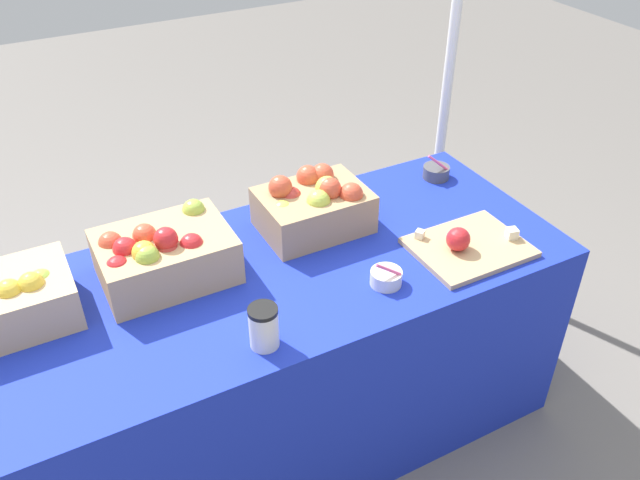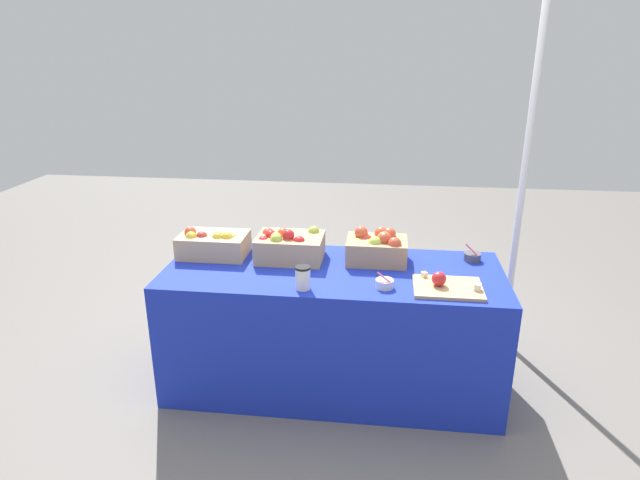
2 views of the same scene
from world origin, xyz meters
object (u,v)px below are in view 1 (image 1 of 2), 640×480
Objects in this scene: sample_bowl_near at (386,277)px; coffee_cup at (264,327)px; apple_crate_right at (313,205)px; tent_pole at (454,27)px; cutting_board_front at (467,245)px; sample_bowl_mid at (436,172)px; apple_crate_middle at (163,254)px.

coffee_cup is at bearing -171.38° from sample_bowl_near.
apple_crate_right reaches higher than sample_bowl_near.
tent_pole reaches higher than sample_bowl_near.
cutting_board_front is 2.84× the size of coffee_cup.
sample_bowl_near is 0.67m from sample_bowl_mid.
apple_crate_right is 2.79× the size of coffee_cup.
apple_crate_right is at bearing 49.38° from coffee_cup.
coffee_cup is (-0.92, -0.51, 0.04)m from sample_bowl_mid.
tent_pole is (1.39, 0.50, 0.32)m from apple_crate_middle.
apple_crate_middle reaches higher than apple_crate_right.
sample_bowl_mid is (1.07, 0.11, -0.06)m from apple_crate_middle.
sample_bowl_mid is 0.85× the size of coffee_cup.
sample_bowl_mid is (0.50, 0.44, 0.00)m from sample_bowl_near.
cutting_board_front is at bearing -42.84° from apple_crate_right.
cutting_board_front is at bearing -19.63° from apple_crate_middle.
tent_pole reaches higher than sample_bowl_mid.
apple_crate_middle is 0.17× the size of tent_pole.
apple_crate_right is 3.27× the size of sample_bowl_mid.
apple_crate_middle reaches higher than cutting_board_front.
tent_pole is (0.51, 0.81, 0.39)m from cutting_board_front.
sample_bowl_mid is at bearing 65.99° from cutting_board_front.
sample_bowl_mid is (0.19, 0.42, 0.01)m from cutting_board_front.
tent_pole is at bearing 19.66° from apple_crate_middle.
coffee_cup is (-0.74, -0.09, 0.04)m from cutting_board_front.
sample_bowl_near is 1.24m from tent_pole.
apple_crate_middle reaches higher than sample_bowl_near.
cutting_board_front is 0.46m from sample_bowl_mid.
apple_crate_middle is 1.11× the size of apple_crate_right.
cutting_board_front is (0.37, -0.34, -0.07)m from apple_crate_right.
apple_crate_right is 0.56m from coffee_cup.
sample_bowl_mid is (0.56, 0.08, -0.06)m from apple_crate_right.
apple_crate_middle is at bearing -160.34° from tent_pole.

